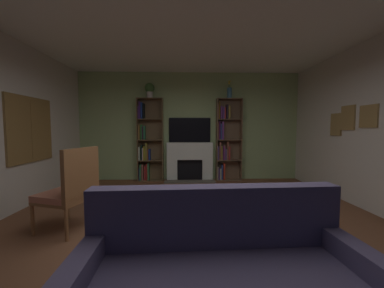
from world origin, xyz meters
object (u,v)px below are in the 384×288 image
Objects in this scene: bookshelf_right at (226,140)px; vase_with_flowers at (229,92)px; fireplace at (190,161)px; tv at (190,130)px; bookshelf_left at (147,144)px; coffee_table at (208,220)px; armchair at (72,189)px; potted_plant at (150,89)px; couch at (222,287)px.

vase_with_flowers reaches higher than bookshelf_right.
tv is (0.00, 0.08, 0.81)m from fireplace.
bookshelf_left reaches higher than coffee_table.
bookshelf_right reaches higher than tv.
bookshelf_left is at bearing 178.55° from vase_with_flowers.
fireplace is 3.35m from armchair.
armchair is at bearing -119.06° from tv.
vase_with_flowers reaches higher than potted_plant.
vase_with_flowers is 4.97m from couch.
vase_with_flowers reaches higher than couch.
potted_plant is (-1.03, -0.12, 1.04)m from tv.
tv is 0.51× the size of bookshelf_left.
potted_plant is (-1.03, -0.04, 1.85)m from fireplace.
vase_with_flowers is (2.05, 0.00, -0.06)m from potted_plant.
armchair is at bearing 137.95° from couch.
coffee_table is (1.78, -0.67, -0.18)m from armchair.
bookshelf_right is (0.95, -0.06, -0.26)m from tv.
armchair is (-0.63, -2.86, -1.81)m from potted_plant.
tv is 1.25× the size of coffee_table.
vase_with_flowers is 0.24× the size of couch.
armchair is at bearing 159.28° from coffee_table.
bookshelf_right is (2.06, 0.00, 0.09)m from bookshelf_left.
tv is at bearing 90.00° from fireplace.
couch is (0.12, -4.51, -0.22)m from fireplace.
fireplace is at bearing 91.90° from coffee_table.
fireplace is at bearing -90.00° from tv.
bookshelf_left reaches higher than couch.
couch is (1.14, -4.46, -2.06)m from potted_plant.
bookshelf_left is 2.52m from vase_with_flowers.
fireplace is 1.20m from bookshelf_left.
tv is 4.70m from couch.
couch is 0.93m from coffee_table.
armchair is 1.91m from coffee_table.
bookshelf_right is at bearing 142.89° from vase_with_flowers.
armchair reaches higher than couch.
vase_with_flowers reaches higher than coffee_table.
potted_plant is 0.82× the size of vase_with_flowers.
bookshelf_right reaches higher than armchair.
bookshelf_left is at bearing 108.92° from coffee_table.
fireplace is 1.10m from bookshelf_right.
armchair reaches higher than fireplace.
bookshelf_left is at bearing 179.47° from fireplace.
bookshelf_right is at bearing 79.53° from couch.
tv is 1.17m from bookshelf_left.
coffee_table is at bearing -104.40° from vase_with_flowers.
bookshelf_right is 1.25m from vase_with_flowers.
tv is 1.42m from vase_with_flowers.
bookshelf_left is 3.84m from coffee_table.
bookshelf_right reaches higher than couch.
bookshelf_left is 1.00× the size of bookshelf_right.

